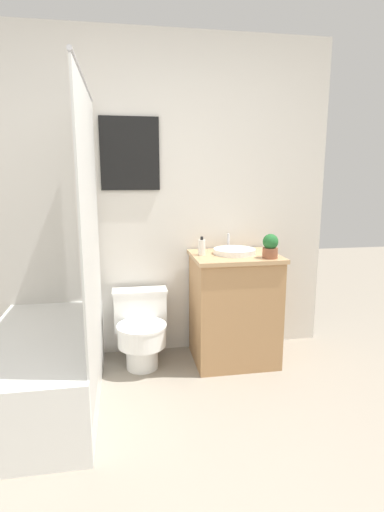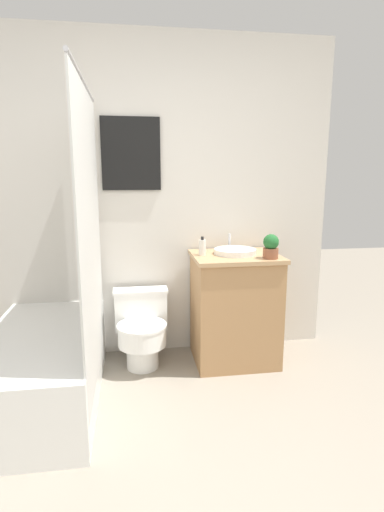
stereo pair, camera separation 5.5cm
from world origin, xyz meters
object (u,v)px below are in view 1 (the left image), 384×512
toilet (141,329)px  soap_bottle (202,247)px  potted_plant (270,246)px  sink (234,251)px

toilet → soap_bottle: size_ratio=4.05×
toilet → potted_plant: bearing=-12.6°
soap_bottle → potted_plant: bearing=-22.7°
toilet → potted_plant: 1.16m
toilet → soap_bottle: 0.78m
sink → soap_bottle: 0.26m
toilet → sink: bearing=-0.8°
sink → potted_plant: bearing=-43.2°
potted_plant → soap_bottle: bearing=157.3°
toilet → soap_bottle: bearing=-1.6°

